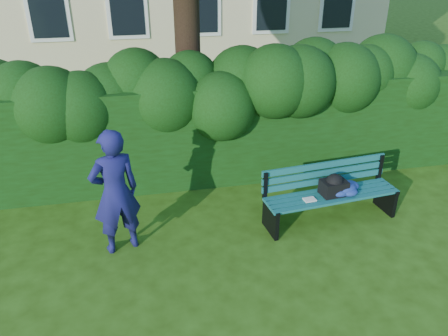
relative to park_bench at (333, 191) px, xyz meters
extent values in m
plane|color=#2A470D|center=(-1.67, -0.37, -0.50)|extent=(80.00, 80.00, 0.00)
cube|color=white|center=(-5.27, 9.61, 1.50)|extent=(1.30, 0.08, 1.60)
cube|color=black|center=(-5.27, 9.57, 1.50)|extent=(1.05, 0.04, 1.35)
cube|color=white|center=(-2.87, 9.61, 1.50)|extent=(1.30, 0.08, 1.60)
cube|color=black|center=(-2.87, 9.57, 1.50)|extent=(1.05, 0.04, 1.35)
cube|color=white|center=(-0.47, 9.61, 1.50)|extent=(1.30, 0.08, 1.60)
cube|color=black|center=(-0.47, 9.57, 1.50)|extent=(1.05, 0.04, 1.35)
cube|color=white|center=(1.93, 9.61, 1.50)|extent=(1.30, 0.08, 1.60)
cube|color=black|center=(1.93, 9.57, 1.50)|extent=(1.05, 0.04, 1.35)
cube|color=white|center=(4.33, 9.61, 1.50)|extent=(1.30, 0.08, 1.60)
cube|color=black|center=(4.33, 9.57, 1.50)|extent=(1.05, 0.04, 1.35)
cube|color=#14320B|center=(-1.67, 1.83, 0.40)|extent=(10.00, 1.00, 1.80)
cylinder|color=black|center=(-1.84, 2.66, 2.16)|extent=(0.46, 0.46, 5.33)
cube|color=#104E51|center=(-0.02, -0.23, -0.05)|extent=(2.12, 0.32, 0.04)
cube|color=#104E51|center=(-0.03, -0.11, -0.05)|extent=(2.12, 0.32, 0.04)
cube|color=#104E51|center=(-0.04, 0.01, -0.05)|extent=(2.12, 0.32, 0.04)
cube|color=#104E51|center=(-0.06, 0.13, -0.05)|extent=(2.12, 0.32, 0.04)
cube|color=#104E51|center=(-0.06, 0.21, 0.08)|extent=(2.11, 0.25, 0.10)
cube|color=#104E51|center=(-0.07, 0.22, 0.21)|extent=(2.11, 0.25, 0.10)
cube|color=#104E51|center=(-0.07, 0.23, 0.34)|extent=(2.11, 0.25, 0.10)
cube|color=black|center=(-1.04, -0.15, -0.28)|extent=(0.11, 0.50, 0.44)
cube|color=black|center=(-1.07, 0.10, 0.15)|extent=(0.07, 0.07, 0.45)
cube|color=black|center=(-1.04, -0.20, -0.06)|extent=(0.10, 0.42, 0.05)
cube|color=black|center=(0.97, 0.06, -0.28)|extent=(0.11, 0.50, 0.44)
cube|color=black|center=(0.94, 0.31, 0.15)|extent=(0.07, 0.07, 0.45)
cube|color=black|center=(0.97, 0.01, -0.06)|extent=(0.10, 0.42, 0.05)
cube|color=white|center=(-0.44, -0.14, -0.02)|extent=(0.19, 0.15, 0.02)
cube|color=black|center=(-0.03, -0.05, 0.08)|extent=(0.41, 0.32, 0.23)
imported|color=navy|center=(-3.23, -0.10, 0.40)|extent=(0.76, 0.62, 1.81)
camera|label=1|loc=(-2.84, -5.37, 3.33)|focal=35.00mm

